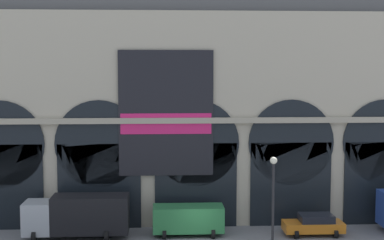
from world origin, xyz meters
The scene contains 5 objects.
station_building centered at (0.02, 7.67, 10.50)m, with size 46.08×5.73×21.63m.
box_truck_midwest centered at (-8.70, 2.49, 1.70)m, with size 7.50×2.91×3.12m.
van_center centered at (-0.69, 2.74, 1.25)m, with size 5.20×2.48×2.20m.
car_mideast centered at (8.61, 2.31, 0.80)m, with size 4.40×2.22×1.55m.
street_lamp_quayside centered at (4.20, -4.19, 4.41)m, with size 0.44×0.44×6.90m.
Camera 1 is at (-2.48, -36.85, 12.08)m, focal length 51.27 mm.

